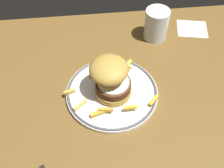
{
  "coord_description": "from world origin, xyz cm",
  "views": [
    {
      "loc": [
        -2.68,
        -42.16,
        62.29
      ],
      "look_at": [
        2.5,
        4.15,
        4.6
      ],
      "focal_mm": 43.35,
      "sensor_mm": 36.0,
      "label": 1
    }
  ],
  "objects_px": {
    "dinner_plate": "(112,92)",
    "napkin": "(192,29)",
    "water_glass": "(156,26)",
    "burger": "(111,78)"
  },
  "relations": [
    {
      "from": "water_glass",
      "to": "napkin",
      "type": "relative_size",
      "value": 1.02
    },
    {
      "from": "dinner_plate",
      "to": "napkin",
      "type": "xyz_separation_m",
      "value": [
        0.31,
        0.25,
        -0.01
      ]
    },
    {
      "from": "dinner_plate",
      "to": "water_glass",
      "type": "bearing_deg",
      "value": 53.1
    },
    {
      "from": "burger",
      "to": "water_glass",
      "type": "distance_m",
      "value": 0.29
    },
    {
      "from": "burger",
      "to": "water_glass",
      "type": "bearing_deg",
      "value": 52.54
    },
    {
      "from": "dinner_plate",
      "to": "burger",
      "type": "height_order",
      "value": "burger"
    },
    {
      "from": "burger",
      "to": "water_glass",
      "type": "relative_size",
      "value": 1.34
    },
    {
      "from": "water_glass",
      "to": "burger",
      "type": "bearing_deg",
      "value": -127.46
    },
    {
      "from": "burger",
      "to": "napkin",
      "type": "height_order",
      "value": "burger"
    },
    {
      "from": "dinner_plate",
      "to": "napkin",
      "type": "bearing_deg",
      "value": 39.02
    }
  ]
}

